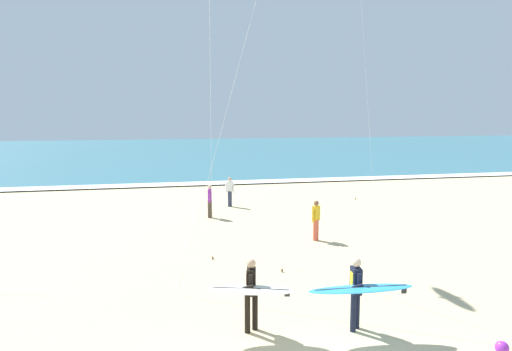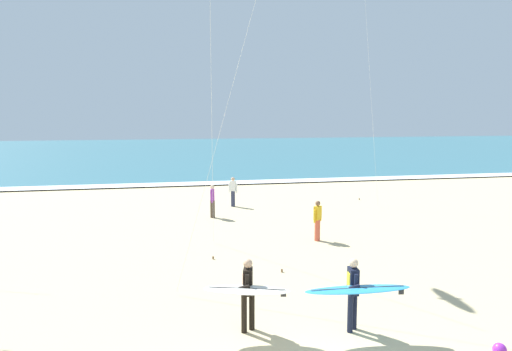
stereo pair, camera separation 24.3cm
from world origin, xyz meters
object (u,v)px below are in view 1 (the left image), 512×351
(bystander_yellow_top, at_px, (316,220))
(beach_ball, at_px, (502,348))
(surfer_lead, at_px, (251,290))
(surfer_trailing, at_px, (358,289))
(bystander_purple_top, at_px, (210,201))
(bystander_white_top, at_px, (230,192))

(bystander_yellow_top, relative_size, beach_ball, 5.68)
(bystander_yellow_top, bearing_deg, surfer_lead, -119.65)
(surfer_lead, relative_size, bystander_yellow_top, 1.25)
(surfer_trailing, height_order, bystander_purple_top, surfer_trailing)
(surfer_trailing, bearing_deg, beach_ball, -30.76)
(beach_ball, bearing_deg, surfer_trailing, 149.24)
(surfer_lead, distance_m, bystander_white_top, 14.75)
(surfer_lead, xyz_separation_m, bystander_purple_top, (0.51, 12.12, -0.23))
(bystander_yellow_top, bearing_deg, bystander_purple_top, 126.06)
(surfer_trailing, relative_size, bystander_white_top, 1.51)
(surfer_lead, distance_m, bystander_purple_top, 12.13)
(surfer_trailing, xyz_separation_m, beach_ball, (2.54, -1.51, -0.91))
(bystander_yellow_top, distance_m, beach_ball, 9.22)
(surfer_lead, xyz_separation_m, bystander_white_top, (1.88, 14.63, -0.23))
(surfer_lead, distance_m, bystander_yellow_top, 8.28)
(bystander_yellow_top, height_order, bystander_white_top, same)
(surfer_lead, distance_m, beach_ball, 5.35)
(bystander_white_top, height_order, bystander_purple_top, same)
(surfer_trailing, distance_m, bystander_yellow_top, 7.85)
(surfer_lead, height_order, surfer_trailing, same)
(surfer_lead, relative_size, bystander_white_top, 1.25)
(surfer_lead, xyz_separation_m, surfer_trailing, (2.36, -0.45, 0.00))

